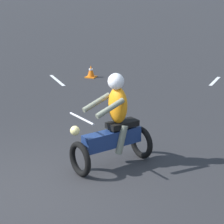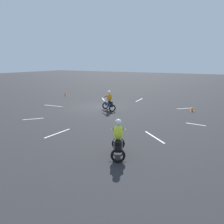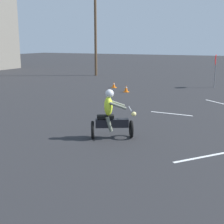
% 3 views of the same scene
% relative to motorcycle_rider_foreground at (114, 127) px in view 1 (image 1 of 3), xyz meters
% --- Properties ---
extents(ground_plane, '(120.00, 120.00, 0.00)m').
position_rel_motorcycle_rider_foreground_xyz_m(ground_plane, '(1.46, -0.84, -0.73)').
color(ground_plane, '#28282B').
extents(motorcycle_rider_foreground, '(1.50, 1.28, 1.66)m').
position_rel_motorcycle_rider_foreground_xyz_m(motorcycle_rider_foreground, '(0.00, 0.00, 0.00)').
color(motorcycle_rider_foreground, black).
rests_on(motorcycle_rider_foreground, ground).
extents(traffic_cone_near_left, '(0.32, 0.32, 0.39)m').
position_rel_motorcycle_rider_foreground_xyz_m(traffic_cone_near_left, '(-6.03, -3.09, -0.54)').
color(traffic_cone_near_left, orange).
rests_on(traffic_cone_near_left, ground).
extents(lane_stripe_w, '(1.24, 0.18, 0.01)m').
position_rel_motorcycle_rider_foreground_xyz_m(lane_stripe_w, '(-6.95, 0.72, -0.72)').
color(lane_stripe_w, silver).
rests_on(lane_stripe_w, ground).
extents(lane_stripe_sw, '(1.19, 1.13, 0.01)m').
position_rel_motorcycle_rider_foreground_xyz_m(lane_stripe_sw, '(-5.28, -3.93, -0.72)').
color(lane_stripe_sw, silver).
rests_on(lane_stripe_sw, ground).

